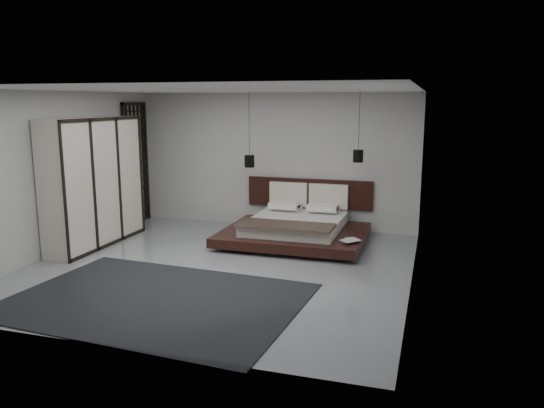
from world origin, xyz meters
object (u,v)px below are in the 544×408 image
(pendant_left, at_px, (249,161))
(pendant_right, at_px, (358,156))
(lattice_screen, at_px, (136,163))
(wardrobe, at_px, (94,182))
(bed, at_px, (296,227))
(rug, at_px, (156,300))

(pendant_left, distance_m, pendant_right, 2.16)
(lattice_screen, xyz_separation_m, wardrobe, (0.25, -1.87, -0.13))
(lattice_screen, bearing_deg, wardrobe, -82.34)
(bed, bearing_deg, rug, -105.97)
(bed, height_order, wardrobe, wardrobe)
(pendant_left, height_order, rug, pendant_left)
(pendant_right, relative_size, rug, 0.34)
(lattice_screen, relative_size, pendant_left, 1.77)
(lattice_screen, distance_m, wardrobe, 1.89)
(lattice_screen, xyz_separation_m, pendant_right, (4.81, -0.14, 0.32))
(lattice_screen, relative_size, rug, 0.68)
(pendant_left, relative_size, wardrobe, 0.62)
(pendant_right, distance_m, wardrobe, 4.90)
(wardrobe, height_order, rug, wardrobe)
(bed, relative_size, pendant_left, 1.79)
(lattice_screen, height_order, pendant_left, pendant_left)
(lattice_screen, height_order, wardrobe, lattice_screen)
(wardrobe, bearing_deg, lattice_screen, 97.66)
(wardrobe, distance_m, rug, 3.51)
(lattice_screen, xyz_separation_m, pendant_left, (2.65, -0.14, 0.15))
(pendant_right, xyz_separation_m, rug, (-2.10, -3.95, -1.61))
(bed, distance_m, pendant_left, 1.64)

